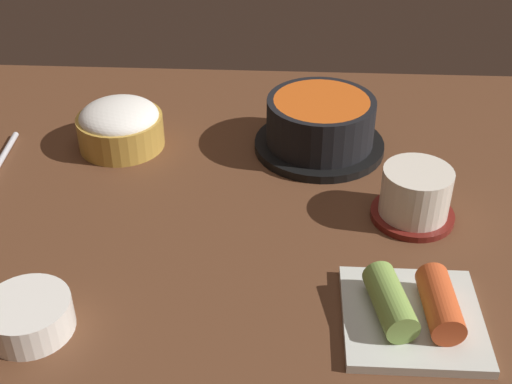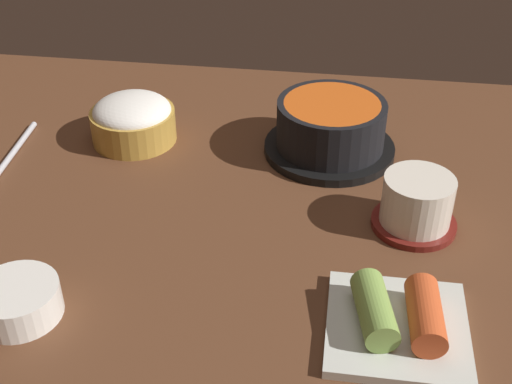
# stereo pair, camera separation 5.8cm
# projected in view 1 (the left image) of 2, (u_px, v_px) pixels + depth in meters

# --- Properties ---
(dining_table) EXTENTS (1.00, 0.76, 0.02)m
(dining_table) POSITION_uv_depth(u_px,v_px,m) (240.00, 209.00, 0.82)
(dining_table) COLOR #56331E
(dining_table) RESTS_ON ground
(stone_pot) EXTENTS (0.17, 0.17, 0.07)m
(stone_pot) POSITION_uv_depth(u_px,v_px,m) (320.00, 125.00, 0.90)
(stone_pot) COLOR black
(stone_pot) RESTS_ON dining_table
(rice_bowl) EXTENTS (0.12, 0.12, 0.06)m
(rice_bowl) POSITION_uv_depth(u_px,v_px,m) (120.00, 125.00, 0.91)
(rice_bowl) COLOR #B78C38
(rice_bowl) RESTS_ON dining_table
(tea_cup_with_saucer) EXTENTS (0.10, 0.10, 0.06)m
(tea_cup_with_saucer) POSITION_uv_depth(u_px,v_px,m) (415.00, 195.00, 0.77)
(tea_cup_with_saucer) COLOR maroon
(tea_cup_with_saucer) RESTS_ON dining_table
(kimchi_plate) EXTENTS (0.13, 0.13, 0.04)m
(kimchi_plate) POSITION_uv_depth(u_px,v_px,m) (413.00, 311.00, 0.64)
(kimchi_plate) COLOR silver
(kimchi_plate) RESTS_ON dining_table
(side_bowl_near) EXTENTS (0.08, 0.08, 0.03)m
(side_bowl_near) POSITION_uv_depth(u_px,v_px,m) (29.00, 315.00, 0.63)
(side_bowl_near) COLOR white
(side_bowl_near) RESTS_ON dining_table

